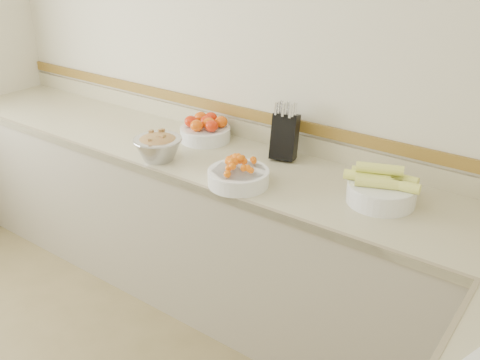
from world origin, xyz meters
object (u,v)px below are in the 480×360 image
Objects in this scene: corn_bowl at (381,189)px; knife_block at (285,135)px; tomato_bowl at (205,130)px; rhubarb_bowl at (158,146)px; cherry_tomato_bowl at (238,174)px.

knife_block is at bearing 163.96° from corn_bowl.
knife_block reaches higher than tomato_bowl.
corn_bowl is at bearing -6.66° from tomato_bowl.
knife_block is at bearing 38.39° from rhubarb_bowl.
tomato_bowl is 0.36m from rhubarb_bowl.
cherry_tomato_bowl reaches higher than tomato_bowl.
corn_bowl reaches higher than cherry_tomato_bowl.
tomato_bowl is (-0.49, -0.05, -0.06)m from knife_block.
knife_block is 1.22× the size of rhubarb_bowl.
corn_bowl is (1.10, -0.13, 0.00)m from tomato_bowl.
knife_block is 0.92× the size of corn_bowl.
cherry_tomato_bowl is (-0.00, -0.40, -0.07)m from knife_block.
rhubarb_bowl is at bearing -179.44° from cherry_tomato_bowl.
tomato_bowl is at bearing 144.15° from cherry_tomato_bowl.
rhubarb_bowl is (-1.12, -0.23, 0.01)m from corn_bowl.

